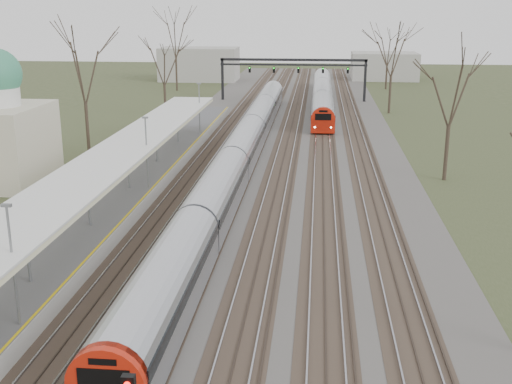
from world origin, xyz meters
TOP-DOWN VIEW (x-y plane):
  - track_bed at (0.26, 55.00)m, footprint 24.00×160.00m
  - platform at (-9.05, 37.50)m, footprint 3.50×69.00m
  - canopy at (-9.05, 32.99)m, footprint 4.10×50.00m
  - signal_gantry at (0.29, 84.99)m, footprint 21.00×0.59m
  - tree_west_far at (-17.00, 48.00)m, footprint 5.50×5.50m
  - tree_east_far at (14.00, 42.00)m, footprint 5.00×5.00m
  - train_near at (-2.50, 46.36)m, footprint 2.62×75.21m
  - train_far at (4.50, 81.60)m, footprint 2.62×45.21m

SIDE VIEW (x-z plane):
  - track_bed at x=0.26m, z-range -0.05..0.17m
  - platform at x=-9.05m, z-range 0.00..1.00m
  - train_near at x=-2.50m, z-range -0.05..3.00m
  - train_far at x=4.50m, z-range -0.05..3.00m
  - canopy at x=-9.05m, z-range 2.37..5.48m
  - signal_gantry at x=0.29m, z-range 1.87..7.95m
  - tree_east_far at x=14.00m, z-range 2.14..12.44m
  - tree_west_far at x=-17.00m, z-range 2.35..13.68m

